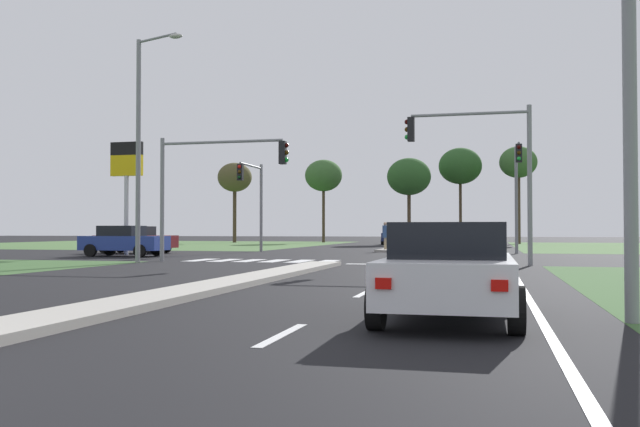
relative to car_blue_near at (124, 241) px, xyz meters
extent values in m
plane|color=black|center=(11.98, 2.15, -0.80)|extent=(200.00, 200.00, 0.00)
cube|color=#476B38|center=(-13.52, 26.65, -0.79)|extent=(35.00, 35.00, 0.01)
cube|color=#ADA89E|center=(11.98, -16.85, -0.73)|extent=(1.20, 22.00, 0.14)
cube|color=gray|center=(11.98, 27.15, -0.73)|extent=(1.20, 36.00, 0.14)
cube|color=silver|center=(15.48, -22.98, -0.79)|extent=(0.14, 2.00, 0.01)
cube|color=silver|center=(15.48, -16.98, -0.79)|extent=(0.14, 2.00, 0.01)
cube|color=silver|center=(15.48, -10.98, -0.79)|extent=(0.14, 2.00, 0.01)
cube|color=silver|center=(18.83, -15.85, -0.79)|extent=(0.14, 24.00, 0.01)
cube|color=silver|center=(15.78, -4.85, -0.79)|extent=(6.40, 0.50, 0.01)
cube|color=silver|center=(5.58, -3.05, -0.79)|extent=(0.70, 2.80, 0.01)
cube|color=silver|center=(6.73, -3.05, -0.79)|extent=(0.70, 2.80, 0.01)
cube|color=silver|center=(7.88, -3.05, -0.79)|extent=(0.70, 2.80, 0.01)
cube|color=silver|center=(9.03, -3.05, -0.79)|extent=(0.70, 2.80, 0.01)
cube|color=silver|center=(10.18, -3.05, -0.79)|extent=(0.70, 2.80, 0.01)
cube|color=silver|center=(11.33, -3.05, -0.79)|extent=(0.70, 2.80, 0.01)
cube|color=navy|center=(0.03, 0.00, -0.12)|extent=(4.27, 1.80, 0.72)
cube|color=black|center=(-0.12, 0.00, 0.50)|extent=(1.96, 1.58, 0.52)
cube|color=red|center=(-2.12, 0.68, -0.04)|extent=(0.04, 0.20, 0.14)
cube|color=red|center=(-2.12, -0.68, -0.04)|extent=(0.04, 0.20, 0.14)
cylinder|color=black|center=(1.40, 0.90, -0.48)|extent=(0.64, 0.22, 0.64)
cylinder|color=black|center=(1.40, -0.90, -0.48)|extent=(0.64, 0.22, 0.64)
cylinder|color=black|center=(-1.33, 0.90, -0.48)|extent=(0.64, 0.22, 0.64)
cylinder|color=black|center=(-1.33, -0.90, -0.48)|extent=(0.64, 0.22, 0.64)
cube|color=#161E47|center=(9.59, 31.39, -0.11)|extent=(1.75, 4.54, 0.74)
cube|color=black|center=(9.59, 31.54, 0.52)|extent=(1.54, 2.09, 0.52)
cube|color=red|center=(10.26, 33.69, -0.03)|extent=(0.20, 0.04, 0.14)
cube|color=red|center=(8.93, 33.69, -0.03)|extent=(0.20, 0.04, 0.14)
cylinder|color=black|center=(10.47, 29.94, -0.48)|extent=(0.22, 0.64, 0.64)
cylinder|color=black|center=(8.72, 29.94, -0.48)|extent=(0.22, 0.64, 0.64)
cylinder|color=black|center=(10.47, 32.85, -0.48)|extent=(0.22, 0.64, 0.64)
cylinder|color=black|center=(8.72, 32.85, -0.48)|extent=(0.22, 0.64, 0.64)
cube|color=maroon|center=(-1.69, 4.24, -0.12)|extent=(4.54, 1.77, 0.71)
cube|color=black|center=(-1.84, 4.24, 0.50)|extent=(2.09, 1.56, 0.52)
cube|color=red|center=(-3.98, 4.92, -0.05)|extent=(0.04, 0.20, 0.14)
cube|color=red|center=(-3.98, 3.57, -0.05)|extent=(0.04, 0.20, 0.14)
cylinder|color=black|center=(-0.23, 5.13, -0.48)|extent=(0.64, 0.22, 0.64)
cylinder|color=black|center=(-0.23, 3.36, -0.48)|extent=(0.64, 0.22, 0.64)
cylinder|color=black|center=(-3.14, 5.13, -0.48)|extent=(0.64, 0.22, 0.64)
cylinder|color=black|center=(-3.14, 3.36, -0.48)|extent=(0.64, 0.22, 0.64)
cube|color=silver|center=(17.50, -20.84, -0.16)|extent=(1.83, 4.34, 0.63)
cube|color=black|center=(17.50, -20.99, 0.41)|extent=(1.61, 2.00, 0.52)
cube|color=red|center=(16.81, -23.03, -0.10)|extent=(0.20, 0.04, 0.14)
cube|color=red|center=(18.20, -23.03, -0.10)|extent=(0.20, 0.04, 0.14)
cylinder|color=black|center=(16.59, -19.45, -0.48)|extent=(0.22, 0.64, 0.64)
cylinder|color=black|center=(18.42, -19.45, -0.48)|extent=(0.22, 0.64, 0.64)
cylinder|color=black|center=(16.59, -22.23, -0.48)|extent=(0.22, 0.64, 0.64)
cylinder|color=black|center=(18.42, -22.23, -0.48)|extent=(0.22, 0.64, 0.64)
cylinder|color=gray|center=(19.58, 8.75, 2.24)|extent=(0.18, 0.18, 6.07)
cylinder|color=gray|center=(19.58, 6.89, 5.02)|extent=(0.12, 3.72, 0.12)
cube|color=black|center=(19.58, 5.03, 4.49)|extent=(0.32, 0.26, 0.95)
sphere|color=#360503|center=(19.58, 4.87, 4.79)|extent=(0.20, 0.20, 0.20)
sphere|color=#3A2405|center=(19.58, 4.87, 4.49)|extent=(0.20, 0.20, 0.20)
sphere|color=green|center=(19.58, 4.87, 4.19)|extent=(0.20, 0.20, 0.20)
cylinder|color=gray|center=(4.38, -4.45, 1.86)|extent=(0.18, 0.18, 5.32)
cylinder|color=gray|center=(7.10, -4.45, 4.27)|extent=(5.43, 0.12, 0.12)
cube|color=black|center=(9.81, -4.45, 3.75)|extent=(0.26, 0.32, 0.95)
sphere|color=#360503|center=(9.97, -4.45, 4.05)|extent=(0.20, 0.20, 0.20)
sphere|color=#3A2405|center=(9.97, -4.45, 3.75)|extent=(0.20, 0.20, 0.20)
sphere|color=green|center=(9.97, -4.45, 3.45)|extent=(0.20, 0.20, 0.20)
cylinder|color=gray|center=(4.38, 8.75, 1.90)|extent=(0.18, 0.18, 5.40)
cylinder|color=gray|center=(4.38, 6.92, 4.36)|extent=(0.12, 3.68, 0.12)
cube|color=black|center=(4.38, 5.08, 3.83)|extent=(0.32, 0.26, 0.95)
sphere|color=red|center=(4.38, 4.92, 4.13)|extent=(0.20, 0.20, 0.20)
sphere|color=#3A2405|center=(4.38, 4.92, 3.83)|extent=(0.20, 0.20, 0.20)
sphere|color=black|center=(4.38, 4.92, 3.53)|extent=(0.20, 0.20, 0.20)
cylinder|color=gray|center=(19.58, -4.45, 2.25)|extent=(0.18, 0.18, 6.10)
cylinder|color=gray|center=(17.34, -4.45, 5.05)|extent=(4.47, 0.12, 0.12)
cube|color=black|center=(15.11, -4.45, 4.53)|extent=(0.26, 0.32, 0.95)
sphere|color=#360503|center=(14.95, -4.45, 4.83)|extent=(0.20, 0.20, 0.20)
sphere|color=#3A2405|center=(14.95, -4.45, 4.53)|extent=(0.20, 0.20, 0.20)
sphere|color=green|center=(14.95, -4.45, 4.23)|extent=(0.20, 0.20, 0.20)
cylinder|color=gray|center=(20.10, -20.66, 3.46)|extent=(0.20, 0.20, 8.51)
cylinder|color=gray|center=(3.87, -5.60, 3.86)|extent=(0.20, 0.20, 9.32)
cylinder|color=gray|center=(4.90, -5.99, 8.43)|extent=(2.10, 0.88, 0.10)
ellipsoid|color=#B2B2A8|center=(5.93, -6.39, 8.33)|extent=(0.56, 0.28, 0.20)
cylinder|color=#9E8966|center=(11.82, 10.67, -0.29)|extent=(0.16, 0.16, 0.72)
cylinder|color=#335184|center=(11.82, 10.67, 0.45)|extent=(0.34, 0.34, 0.76)
sphere|color=tan|center=(11.82, 10.67, 0.93)|extent=(0.21, 0.21, 0.21)
cylinder|color=silver|center=(-0.57, 1.24, 1.31)|extent=(0.24, 0.24, 4.21)
cube|color=gold|center=(-0.57, 1.24, 3.96)|extent=(1.80, 0.24, 1.10)
cube|color=black|center=(-0.57, 1.24, 4.86)|extent=(1.80, 0.24, 0.70)
cylinder|color=#423323|center=(-8.06, 36.61, 2.16)|extent=(0.39, 0.39, 5.91)
ellipsoid|color=#4C4728|center=(-8.06, 36.61, 6.11)|extent=(3.62, 3.62, 3.07)
cylinder|color=#423323|center=(0.92, 39.48, 2.23)|extent=(0.30, 0.30, 6.05)
ellipsoid|color=#38602D|center=(0.92, 39.48, 6.35)|extent=(3.97, 3.97, 3.38)
cylinder|color=#423323|center=(10.58, 34.68, 1.87)|extent=(0.34, 0.34, 5.33)
ellipsoid|color=#285123|center=(10.58, 34.68, 5.69)|extent=(4.23, 4.23, 3.59)
cylinder|color=#423323|center=(15.31, 38.13, 2.48)|extent=(0.28, 0.28, 6.55)
ellipsoid|color=#285123|center=(15.31, 38.13, 6.93)|extent=(4.27, 4.27, 3.63)
cylinder|color=#423323|center=(20.81, 36.46, 2.63)|extent=(0.37, 0.37, 6.84)
ellipsoid|color=#38602D|center=(20.81, 36.46, 7.02)|extent=(3.55, 3.55, 3.02)
camera|label=1|loc=(18.08, -31.45, 0.57)|focal=38.47mm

